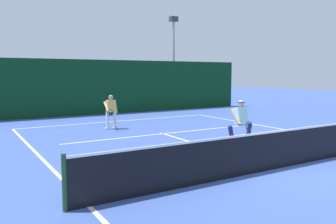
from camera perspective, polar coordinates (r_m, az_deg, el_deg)
ground_plane at (r=9.84m, az=17.87°, el=-8.75°), size 80.00×80.00×0.00m
court_line_baseline_far at (r=18.56m, az=-7.92°, el=-1.47°), size 10.46×0.10×0.01m
court_line_sideline_left at (r=6.97m, az=-12.79°, el=-14.91°), size 0.10×21.44×0.01m
court_line_service at (r=14.54m, az=-0.82°, el=-3.58°), size 8.53×0.10×0.01m
court_line_centre at (r=12.11m, az=6.34°, el=-5.64°), size 0.10×6.40×0.01m
tennis_net at (r=9.72m, az=17.98°, el=-5.75°), size 11.46×0.09×1.08m
player_near at (r=11.81m, az=11.86°, el=-1.61°), size 1.15×0.85×1.65m
player_far at (r=15.88m, az=-9.34°, el=0.24°), size 0.73×0.86×1.54m
tennis_ball at (r=15.05m, az=-17.14°, el=-3.41°), size 0.07×0.07×0.07m
back_fence_windscreen at (r=21.65m, az=-11.63°, el=4.00°), size 21.46×0.12×3.34m
light_pole at (r=25.86m, az=0.91°, el=9.94°), size 0.55×0.44×6.62m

